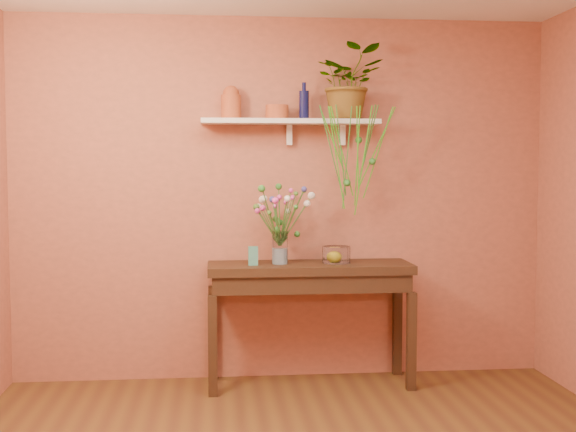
{
  "coord_description": "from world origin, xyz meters",
  "views": [
    {
      "loc": [
        -0.5,
        -3.52,
        1.59
      ],
      "look_at": [
        0.0,
        1.55,
        1.25
      ],
      "focal_mm": 46.02,
      "sensor_mm": 36.0,
      "label": 1
    }
  ],
  "objects_px": {
    "blue_bottle": "(304,104)",
    "bouquet": "(280,208)",
    "spider_plant": "(349,83)",
    "terracotta_jug": "(231,103)",
    "glass_bowl": "(336,255)",
    "glass_vase": "(280,250)",
    "sideboard": "(310,281)"
  },
  "relations": [
    {
      "from": "blue_bottle",
      "to": "sideboard",
      "type": "bearing_deg",
      "value": -78.23
    },
    {
      "from": "terracotta_jug",
      "to": "blue_bottle",
      "type": "relative_size",
      "value": 0.9
    },
    {
      "from": "blue_bottle",
      "to": "spider_plant",
      "type": "bearing_deg",
      "value": -2.25
    },
    {
      "from": "bouquet",
      "to": "spider_plant",
      "type": "bearing_deg",
      "value": 13.02
    },
    {
      "from": "bouquet",
      "to": "terracotta_jug",
      "type": "bearing_deg",
      "value": 156.01
    },
    {
      "from": "glass_bowl",
      "to": "spider_plant",
      "type": "bearing_deg",
      "value": 46.58
    },
    {
      "from": "glass_vase",
      "to": "bouquet",
      "type": "relative_size",
      "value": 0.52
    },
    {
      "from": "sideboard",
      "to": "glass_bowl",
      "type": "xyz_separation_m",
      "value": [
        0.2,
        0.01,
        0.19
      ]
    },
    {
      "from": "sideboard",
      "to": "terracotta_jug",
      "type": "distance_m",
      "value": 1.41
    },
    {
      "from": "spider_plant",
      "to": "glass_bowl",
      "type": "distance_m",
      "value": 1.27
    },
    {
      "from": "spider_plant",
      "to": "glass_bowl",
      "type": "height_order",
      "value": "spider_plant"
    },
    {
      "from": "glass_vase",
      "to": "glass_bowl",
      "type": "xyz_separation_m",
      "value": [
        0.41,
        0.01,
        -0.04
      ]
    },
    {
      "from": "sideboard",
      "to": "blue_bottle",
      "type": "xyz_separation_m",
      "value": [
        -0.03,
        0.13,
        1.28
      ]
    },
    {
      "from": "spider_plant",
      "to": "bouquet",
      "type": "bearing_deg",
      "value": -166.98
    },
    {
      "from": "blue_bottle",
      "to": "spider_plant",
      "type": "distance_m",
      "value": 0.37
    },
    {
      "from": "spider_plant",
      "to": "glass_vase",
      "type": "height_order",
      "value": "spider_plant"
    },
    {
      "from": "terracotta_jug",
      "to": "spider_plant",
      "type": "distance_m",
      "value": 0.88
    },
    {
      "from": "bouquet",
      "to": "sideboard",
      "type": "bearing_deg",
      "value": 0.19
    },
    {
      "from": "spider_plant",
      "to": "glass_vase",
      "type": "bearing_deg",
      "value": -166.97
    },
    {
      "from": "blue_bottle",
      "to": "glass_bowl",
      "type": "bearing_deg",
      "value": -29.57
    },
    {
      "from": "blue_bottle",
      "to": "bouquet",
      "type": "height_order",
      "value": "blue_bottle"
    },
    {
      "from": "blue_bottle",
      "to": "spider_plant",
      "type": "xyz_separation_m",
      "value": [
        0.33,
        -0.01,
        0.16
      ]
    },
    {
      "from": "spider_plant",
      "to": "sideboard",
      "type": "bearing_deg",
      "value": -158.4
    },
    {
      "from": "glass_vase",
      "to": "bouquet",
      "type": "distance_m",
      "value": 0.3
    },
    {
      "from": "terracotta_jug",
      "to": "glass_bowl",
      "type": "relative_size",
      "value": 1.19
    },
    {
      "from": "glass_vase",
      "to": "glass_bowl",
      "type": "bearing_deg",
      "value": 0.95
    },
    {
      "from": "spider_plant",
      "to": "bouquet",
      "type": "distance_m",
      "value": 1.05
    },
    {
      "from": "blue_bottle",
      "to": "spider_plant",
      "type": "height_order",
      "value": "spider_plant"
    },
    {
      "from": "glass_bowl",
      "to": "bouquet",
      "type": "bearing_deg",
      "value": -179.02
    },
    {
      "from": "sideboard",
      "to": "terracotta_jug",
      "type": "relative_size",
      "value": 6.08
    },
    {
      "from": "glass_vase",
      "to": "glass_bowl",
      "type": "height_order",
      "value": "glass_vase"
    },
    {
      "from": "terracotta_jug",
      "to": "spider_plant",
      "type": "relative_size",
      "value": 0.45
    }
  ]
}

